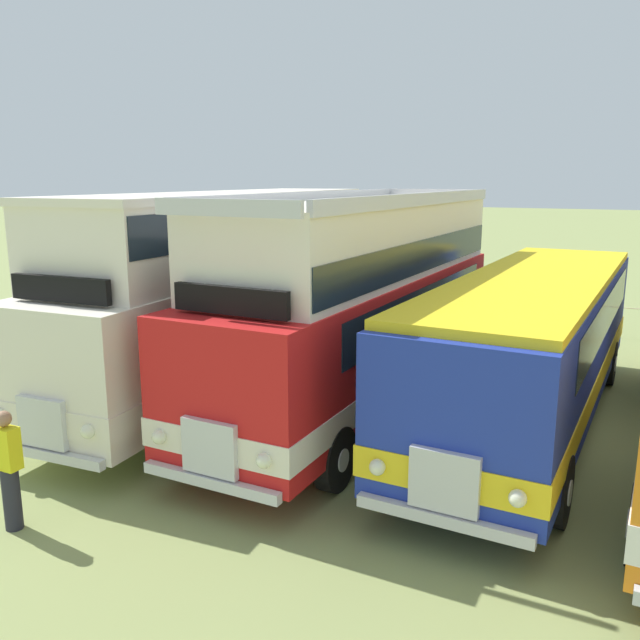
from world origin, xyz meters
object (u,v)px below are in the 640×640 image
object	(u,v)px
bus_second_in_row	(363,299)
bus_third_in_row	(533,338)
marshal_person	(9,469)
bus_first_in_row	(230,281)

from	to	relation	value
bus_second_in_row	bus_third_in_row	size ratio (longest dim) A/B	0.96
bus_third_in_row	marshal_person	xyz separation A→B (m)	(-5.82, -7.28, -0.87)
bus_first_in_row	bus_second_in_row	xyz separation A→B (m)	(3.35, -0.12, -0.12)
bus_first_in_row	bus_second_in_row	bearing A→B (deg)	-2.09
bus_second_in_row	marshal_person	bearing A→B (deg)	-110.26
bus_first_in_row	marshal_person	distance (m)	7.09
bus_third_in_row	marshal_person	world-z (taller)	bus_third_in_row
marshal_person	bus_first_in_row	bearing A→B (deg)	97.20
bus_third_in_row	marshal_person	distance (m)	9.37
bus_first_in_row	marshal_person	bearing A→B (deg)	-82.80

